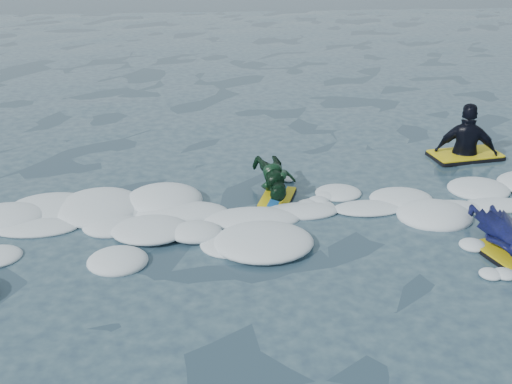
% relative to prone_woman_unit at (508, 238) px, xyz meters
% --- Properties ---
extents(ground, '(120.00, 120.00, 0.00)m').
position_rel_prone_woman_unit_xyz_m(ground, '(-2.73, -0.16, -0.20)').
color(ground, '#182F3A').
rests_on(ground, ground).
extents(foam_band, '(12.00, 3.10, 0.30)m').
position_rel_prone_woman_unit_xyz_m(foam_band, '(-2.73, 0.87, -0.20)').
color(foam_band, silver).
rests_on(foam_band, ground).
extents(prone_woman_unit, '(0.83, 1.59, 0.40)m').
position_rel_prone_woman_unit_xyz_m(prone_woman_unit, '(0.00, 0.00, 0.00)').
color(prone_woman_unit, black).
rests_on(prone_woman_unit, ground).
extents(prone_child_unit, '(0.69, 1.27, 0.48)m').
position_rel_prone_woman_unit_xyz_m(prone_child_unit, '(-2.66, 2.01, 0.04)').
color(prone_child_unit, black).
rests_on(prone_child_unit, ground).
extents(waiting_rider_unit, '(1.30, 0.85, 1.82)m').
position_rel_prone_woman_unit_xyz_m(waiting_rider_unit, '(0.79, 3.28, -0.15)').
color(waiting_rider_unit, black).
rests_on(waiting_rider_unit, ground).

